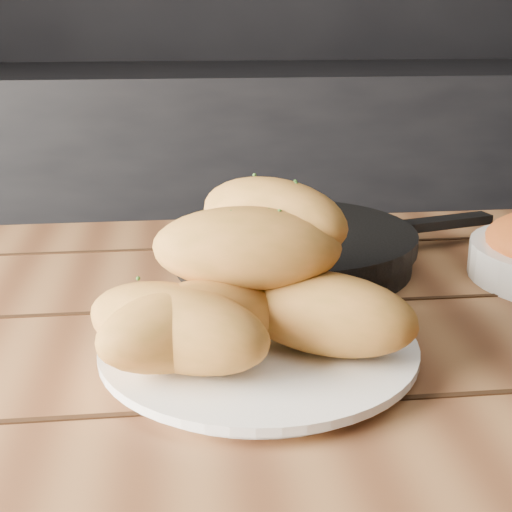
{
  "coord_description": "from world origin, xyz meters",
  "views": [
    {
      "loc": [
        -0.72,
        -0.24,
        1.04
      ],
      "look_at": [
        -0.65,
        0.34,
        0.84
      ],
      "focal_mm": 50.0,
      "sensor_mm": 36.0,
      "label": 1
    }
  ],
  "objects_px": {
    "table": "(355,433)",
    "plate": "(259,349)",
    "bread_rolls": "(243,285)",
    "skillet": "(294,247)"
  },
  "relations": [
    {
      "from": "table",
      "to": "skillet",
      "type": "relative_size",
      "value": 3.69
    },
    {
      "from": "table",
      "to": "plate",
      "type": "distance_m",
      "value": 0.14
    },
    {
      "from": "table",
      "to": "bread_rolls",
      "type": "bearing_deg",
      "value": -168.35
    },
    {
      "from": "plate",
      "to": "bread_rolls",
      "type": "relative_size",
      "value": 0.93
    },
    {
      "from": "table",
      "to": "plate",
      "type": "relative_size",
      "value": 5.6
    },
    {
      "from": "plate",
      "to": "skillet",
      "type": "bearing_deg",
      "value": 73.4
    },
    {
      "from": "plate",
      "to": "bread_rolls",
      "type": "height_order",
      "value": "bread_rolls"
    },
    {
      "from": "skillet",
      "to": "table",
      "type": "bearing_deg",
      "value": -83.54
    },
    {
      "from": "plate",
      "to": "table",
      "type": "bearing_deg",
      "value": 10.72
    },
    {
      "from": "bread_rolls",
      "to": "skillet",
      "type": "bearing_deg",
      "value": 70.79
    }
  ]
}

